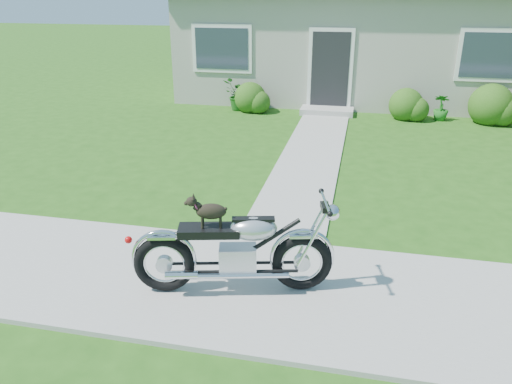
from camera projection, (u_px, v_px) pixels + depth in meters
ground at (399, 304)px, 5.37m from camera, size 80.00×80.00×0.00m
sidewalk at (399, 303)px, 5.36m from camera, size 24.00×2.20×0.04m
walkway at (312, 154)px, 10.18m from camera, size 1.20×8.00×0.03m
house at (388, 23)px, 15.39m from camera, size 12.60×7.03×4.50m
shrub_row at (448, 105)px, 12.59m from camera, size 9.28×1.07×1.07m
potted_plant_left at (238, 95)px, 13.71m from camera, size 0.90×0.95×0.85m
potted_plant_right at (441, 108)px, 12.70m from camera, size 0.43×0.43×0.66m
motorcycle_with_dog at (237, 250)px, 5.37m from camera, size 2.19×0.83×1.12m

